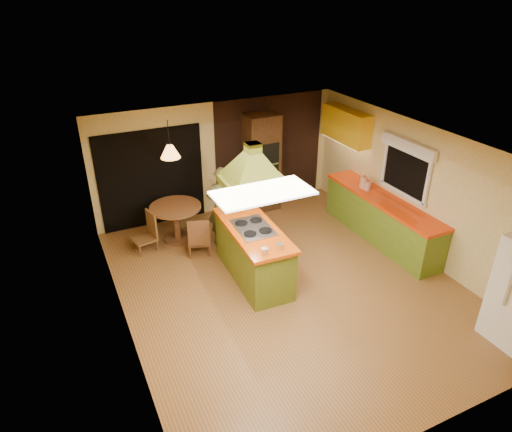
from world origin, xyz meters
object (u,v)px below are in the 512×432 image
kitchen_island (253,252)px  man (222,206)px  wall_oven (261,163)px  dining_table (176,216)px  canister_large (364,182)px

kitchen_island → man: size_ratio=1.24×
kitchen_island → wall_oven: wall_oven is taller
kitchen_island → dining_table: 2.02m
man → dining_table: man is taller
kitchen_island → man: bearing=94.3°
kitchen_island → wall_oven: (1.34, 2.45, 0.60)m
kitchen_island → dining_table: size_ratio=1.97×
kitchen_island → canister_large: canister_large is taller
kitchen_island → wall_oven: 2.86m
man → wall_oven: bearing=-131.8°
kitchen_island → dining_table: bearing=117.0°
man → wall_oven: size_ratio=0.74×
wall_oven → kitchen_island: bearing=-118.7°
dining_table → kitchen_island: bearing=-65.2°
wall_oven → canister_large: (1.50, -1.75, -0.07)m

